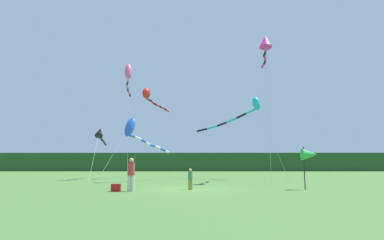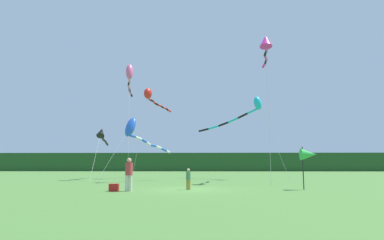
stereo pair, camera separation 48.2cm
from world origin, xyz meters
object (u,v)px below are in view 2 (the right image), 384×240
object	(u,v)px
person_adult	(129,173)
kite_black	(102,134)
kite_blue	(134,130)
kite_magenta	(266,43)
banner_flag_pole	(308,155)
kite_red	(150,96)
kite_rainbow	(130,75)
person_child	(188,178)
cooler_box	(114,187)
kite_cyan	(248,109)

from	to	relation	value
person_adult	kite_black	distance (m)	15.10
kite_blue	kite_magenta	world-z (taller)	kite_magenta
person_adult	kite_black	xyz separation A→B (m)	(-5.74, 13.55, 3.40)
banner_flag_pole	kite_red	world-z (taller)	kite_red
kite_blue	kite_magenta	size ratio (longest dim) A/B	0.58
banner_flag_pole	kite_rainbow	bearing A→B (deg)	139.31
banner_flag_pole	kite_blue	size ratio (longest dim) A/B	0.36
person_child	kite_blue	distance (m)	9.84
person_adult	cooler_box	size ratio (longest dim) A/B	3.67
cooler_box	kite_magenta	distance (m)	17.02
person_child	cooler_box	bearing A→B (deg)	-164.61
cooler_box	kite_magenta	world-z (taller)	kite_magenta
kite_red	kite_cyan	size ratio (longest dim) A/B	1.13
person_child	kite_black	world-z (taller)	kite_black
banner_flag_pole	kite_blue	xyz separation A→B (m)	(-11.95, 7.58, 2.24)
person_child	banner_flag_pole	xyz separation A→B (m)	(7.10, 0.20, 1.35)
person_child	kite_cyan	world-z (taller)	kite_cyan
banner_flag_pole	kite_red	size ratio (longest dim) A/B	0.27
person_adult	banner_flag_pole	distance (m)	10.50
cooler_box	kite_red	distance (m)	17.66
cooler_box	kite_magenta	xyz separation A→B (m)	(10.21, 7.84, 11.14)
person_child	kite_red	size ratio (longest dim) A/B	0.13
kite_magenta	banner_flag_pole	bearing A→B (deg)	-81.54
kite_red	person_adult	bearing A→B (deg)	-85.00
kite_rainbow	kite_red	xyz separation A→B (m)	(1.61, 2.74, -1.55)
banner_flag_pole	person_adult	bearing A→B (deg)	-172.63
person_child	cooler_box	distance (m)	4.26
person_child	banner_flag_pole	world-z (taller)	banner_flag_pole
person_adult	cooler_box	bearing A→B (deg)	178.43
kite_black	person_adult	bearing A→B (deg)	-67.05
person_child	kite_magenta	distance (m)	14.01
kite_blue	kite_cyan	distance (m)	11.80
banner_flag_pole	kite_rainbow	world-z (taller)	kite_rainbow
person_adult	kite_rainbow	world-z (taller)	kite_rainbow
kite_rainbow	kite_blue	xyz separation A→B (m)	(1.39, -3.89, -5.87)
kite_red	kite_black	size ratio (longest dim) A/B	1.33
cooler_box	kite_blue	xyz separation A→B (m)	(-0.77, 8.90, 4.07)
cooler_box	banner_flag_pole	bearing A→B (deg)	6.73
cooler_box	kite_cyan	bearing A→B (deg)	55.61
kite_blue	kite_cyan	xyz separation A→B (m)	(10.33, 5.08, 2.59)
kite_black	kite_blue	size ratio (longest dim) A/B	1.02
kite_black	person_child	bearing A→B (deg)	-54.03
cooler_box	kite_rainbow	xyz separation A→B (m)	(-2.16, 12.79, 9.94)
kite_magenta	kite_black	bearing A→B (deg)	159.40
kite_rainbow	person_child	bearing A→B (deg)	-61.86
banner_flag_pole	person_child	bearing A→B (deg)	-178.42
person_adult	kite_red	distance (m)	17.36
banner_flag_pole	kite_rainbow	size ratio (longest dim) A/B	0.22
kite_blue	kite_cyan	bearing A→B (deg)	26.17
banner_flag_pole	kite_cyan	world-z (taller)	kite_cyan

